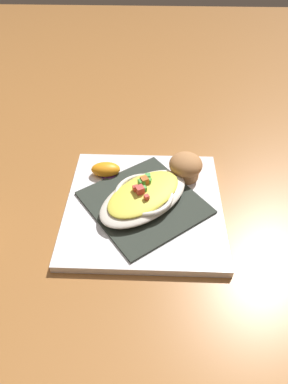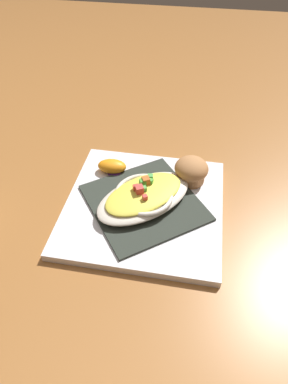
% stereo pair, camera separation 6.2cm
% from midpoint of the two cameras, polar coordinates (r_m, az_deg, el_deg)
% --- Properties ---
extents(ground_plane, '(2.60, 2.60, 0.00)m').
position_cam_midpoint_polar(ground_plane, '(0.65, 2.72, -3.00)').
color(ground_plane, '#965E2E').
extents(square_plate, '(0.30, 0.30, 0.02)m').
position_cam_midpoint_polar(square_plate, '(0.65, 2.74, -2.53)').
color(square_plate, white).
rests_on(square_plate, ground_plane).
extents(folded_napkin, '(0.27, 0.27, 0.00)m').
position_cam_midpoint_polar(folded_napkin, '(0.64, 2.77, -1.90)').
color(folded_napkin, '#2C322B').
rests_on(folded_napkin, square_plate).
extents(gratin_dish, '(0.21, 0.21, 0.04)m').
position_cam_midpoint_polar(gratin_dish, '(0.63, 2.83, -0.75)').
color(gratin_dish, silver).
rests_on(gratin_dish, folded_napkin).
extents(muffin, '(0.07, 0.07, 0.05)m').
position_cam_midpoint_polar(muffin, '(0.68, 10.54, 3.46)').
color(muffin, '#AA7344').
rests_on(muffin, square_plate).
extents(orange_garnish, '(0.06, 0.06, 0.03)m').
position_cam_midpoint_polar(orange_garnish, '(0.70, -2.80, 4.13)').
color(orange_garnish, '#482466').
rests_on(orange_garnish, square_plate).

